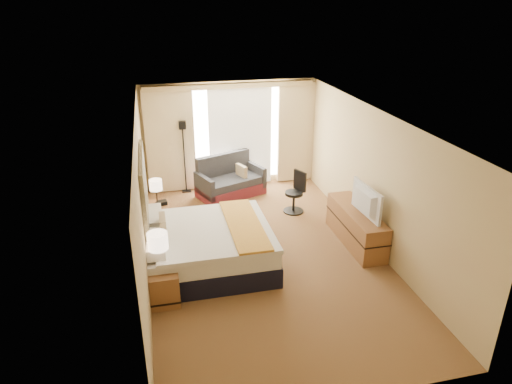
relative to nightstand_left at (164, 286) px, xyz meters
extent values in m
cube|color=#4E1F16|center=(1.87, 1.05, -0.28)|extent=(4.20, 7.00, 0.02)
cube|color=white|center=(1.87, 1.05, 2.33)|extent=(4.20, 7.00, 0.02)
cube|color=tan|center=(1.87, 4.55, 1.02)|extent=(4.20, 0.02, 2.60)
cube|color=tan|center=(1.87, -2.45, 1.02)|extent=(4.20, 0.02, 2.60)
cube|color=tan|center=(-0.23, 1.05, 1.02)|extent=(0.02, 7.00, 2.60)
cube|color=tan|center=(3.97, 1.05, 1.02)|extent=(0.02, 7.00, 2.60)
cube|color=black|center=(-0.19, 1.25, 1.01)|extent=(0.06, 1.85, 1.50)
cube|color=brown|center=(0.00, 0.00, 0.00)|extent=(0.45, 0.52, 0.55)
cube|color=brown|center=(0.00, 2.50, 0.00)|extent=(0.45, 0.52, 0.55)
cube|color=brown|center=(3.70, 1.05, 0.07)|extent=(0.50, 1.80, 0.70)
cube|color=silver|center=(2.12, 4.52, 1.04)|extent=(2.30, 0.02, 2.30)
cube|color=beige|center=(0.42, 4.43, 0.99)|extent=(1.15, 0.09, 2.50)
cube|color=beige|center=(3.52, 4.43, 0.99)|extent=(0.90, 0.09, 2.50)
cube|color=silver|center=(2.12, 4.48, 0.99)|extent=(1.55, 0.04, 2.50)
cube|color=tan|center=(1.87, 4.39, 2.25)|extent=(4.00, 0.16, 0.12)
cube|color=black|center=(0.82, 0.87, -0.09)|extent=(2.17, 1.96, 0.36)
cube|color=silver|center=(0.82, 0.87, 0.24)|extent=(2.12, 1.91, 0.31)
cube|color=silver|center=(0.90, 0.87, 0.42)|extent=(1.98, 1.98, 0.07)
cube|color=gold|center=(1.46, 0.87, 0.47)|extent=(0.57, 1.98, 0.04)
cube|color=silver|center=(-0.08, 0.40, 0.55)|extent=(0.29, 0.81, 0.19)
cube|color=silver|center=(-0.08, 1.35, 0.55)|extent=(0.29, 0.81, 0.19)
cube|color=beige|center=(0.07, 0.87, 0.59)|extent=(0.10, 0.43, 0.37)
cube|color=maroon|center=(1.75, 3.85, -0.14)|extent=(1.74, 1.34, 0.28)
cube|color=#313237|center=(1.77, 3.80, 0.09)|extent=(1.57, 1.14, 0.18)
cube|color=#313237|center=(1.62, 4.16, 0.39)|extent=(1.39, 0.67, 0.61)
cube|color=#313237|center=(1.08, 3.59, 0.12)|extent=(0.41, 0.81, 0.50)
cube|color=#313237|center=(2.41, 4.12, 0.12)|extent=(0.41, 0.81, 0.50)
cube|color=beige|center=(2.02, 3.90, 0.28)|extent=(0.22, 0.39, 0.35)
cube|color=black|center=(0.72, 4.35, -0.26)|extent=(0.22, 0.22, 0.02)
cylinder|color=black|center=(0.72, 4.35, 0.54)|extent=(0.03, 0.03, 1.57)
cube|color=black|center=(0.72, 4.35, 1.40)|extent=(0.16, 0.16, 0.18)
cylinder|color=black|center=(2.94, 2.64, -0.26)|extent=(0.45, 0.45, 0.03)
cylinder|color=black|center=(2.94, 2.64, -0.04)|extent=(0.05, 0.05, 0.41)
cylinder|color=black|center=(2.94, 2.64, 0.17)|extent=(0.40, 0.40, 0.06)
cube|color=black|center=(3.09, 2.71, 0.43)|extent=(0.19, 0.35, 0.45)
cube|color=black|center=(-0.03, 0.04, 0.30)|extent=(0.11, 0.11, 0.04)
cylinder|color=black|center=(-0.03, 0.04, 0.51)|extent=(0.03, 0.03, 0.39)
cylinder|color=#FFDFBF|center=(-0.03, 0.04, 0.79)|extent=(0.31, 0.31, 0.26)
cube|color=black|center=(0.00, 2.51, 0.29)|extent=(0.09, 0.09, 0.04)
cylinder|color=black|center=(0.00, 2.51, 0.47)|extent=(0.03, 0.03, 0.32)
cylinder|color=#FFDFBF|center=(0.00, 2.51, 0.70)|extent=(0.25, 0.25, 0.22)
cube|color=#85AFCD|center=(0.11, 0.02, 0.33)|extent=(0.13, 0.13, 0.11)
cube|color=black|center=(0.09, 2.48, 0.31)|extent=(0.22, 0.18, 0.08)
imported|color=black|center=(3.65, 0.83, 0.72)|extent=(0.19, 1.01, 0.58)
camera|label=1|loc=(0.05, -6.11, 4.19)|focal=32.00mm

